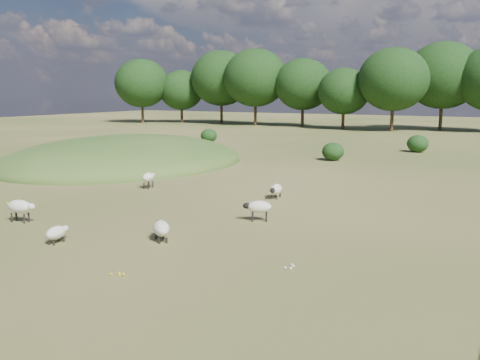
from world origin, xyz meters
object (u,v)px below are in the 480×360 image
object	(u,v)px
sheep_5	(149,177)
sheep_2	(57,233)
sheep_0	(276,189)
sheep_1	(259,207)
sheep_3	(20,207)
sheep_4	(161,228)

from	to	relation	value
sheep_5	sheep_2	bearing A→B (deg)	-170.87
sheep_2	sheep_5	xyz separation A→B (m)	(-3.86, 9.98, 0.22)
sheep_0	sheep_1	world-z (taller)	sheep_1
sheep_5	sheep_1	bearing A→B (deg)	-125.92
sheep_0	sheep_3	bearing A→B (deg)	-43.30
sheep_2	sheep_0	bearing A→B (deg)	-23.73
sheep_2	sheep_4	size ratio (longest dim) A/B	0.89
sheep_1	sheep_5	xyz separation A→B (m)	(-8.57, 3.80, 0.01)
sheep_4	sheep_5	xyz separation A→B (m)	(-6.85, 8.02, 0.14)
sheep_4	sheep_1	bearing A→B (deg)	-68.87
sheep_2	sheep_4	xyz separation A→B (m)	(2.99, 1.96, 0.08)
sheep_0	sheep_4	world-z (taller)	sheep_4
sheep_1	sheep_2	size ratio (longest dim) A/B	1.13
sheep_1	sheep_3	size ratio (longest dim) A/B	0.92
sheep_1	sheep_2	world-z (taller)	sheep_1
sheep_4	sheep_5	size ratio (longest dim) A/B	0.97
sheep_3	sheep_5	world-z (taller)	sheep_3
sheep_3	sheep_4	world-z (taller)	sheep_3
sheep_0	sheep_5	size ratio (longest dim) A/B	1.01
sheep_1	sheep_4	bearing A→B (deg)	43.49
sheep_3	sheep_0	bearing A→B (deg)	43.21
sheep_0	sheep_4	size ratio (longest dim) A/B	1.04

